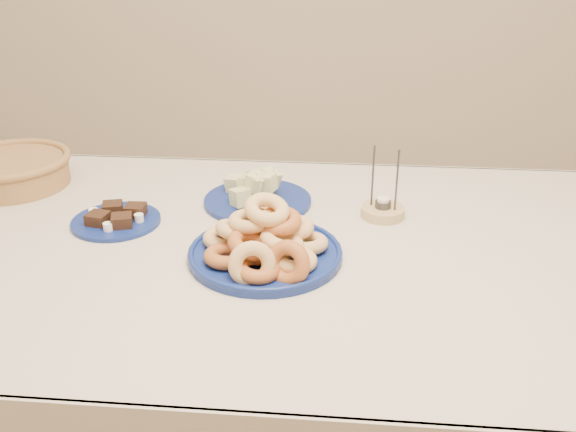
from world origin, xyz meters
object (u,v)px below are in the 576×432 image
Objects in this scene: melon_plate at (257,192)px; brownie_plate at (116,219)px; donut_platter at (265,245)px; candle_holder at (383,210)px; wicker_basket at (12,169)px; dining_table at (290,285)px.

brownie_plate is at bearing -154.67° from melon_plate.
donut_platter is 1.95× the size of candle_holder.
wicker_basket reaches higher than brownie_plate.
donut_platter is 0.42m from brownie_plate.
melon_plate is at bearing 101.21° from donut_platter.
candle_holder is at bearing 43.20° from donut_platter.
candle_holder is (1.03, -0.12, -0.03)m from wicker_basket.
melon_plate is 0.36m from brownie_plate.
dining_table is 0.87m from wicker_basket.
melon_plate is 1.08× the size of wicker_basket.
wicker_basket is (-0.70, 0.06, 0.02)m from melon_plate.
wicker_basket is 1.83× the size of candle_holder.
brownie_plate is (-0.39, 0.15, -0.03)m from donut_platter.
melon_plate is at bearing -4.95° from wicker_basket.
candle_holder is at bearing 39.55° from dining_table.
donut_platter is at bearing -78.79° from melon_plate.
dining_table is at bearing -10.41° from brownie_plate.
dining_table is 5.12× the size of wicker_basket.
melon_plate is 1.60× the size of brownie_plate.
donut_platter is 1.06× the size of wicker_basket.
melon_plate is 0.33m from candle_holder.
candle_holder reaches higher than dining_table.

